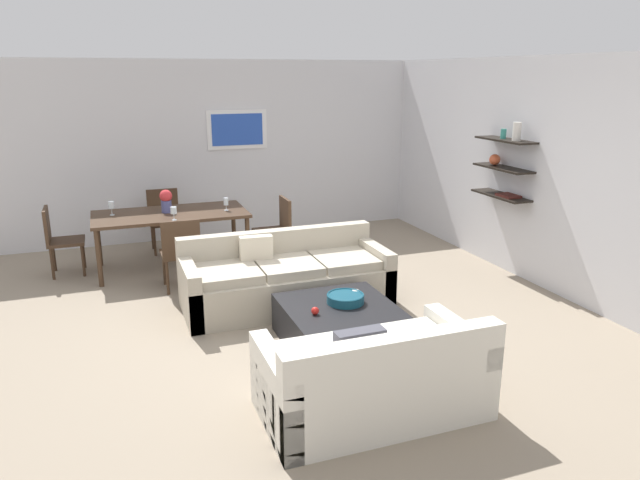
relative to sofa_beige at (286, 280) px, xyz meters
The scene contains 19 objects.
ground_plane 0.45m from the sofa_beige, 79.00° to the right, with size 18.00×18.00×0.00m, color gray.
back_wall_unit 3.39m from the sofa_beige, 83.51° to the left, with size 8.40×0.09×2.70m.
right_wall_shelf_unit 3.28m from the sofa_beige, ahead, with size 0.34×8.20×2.70m.
sofa_beige is the anchor object (origin of this frame).
loveseat_white 2.32m from the sofa_beige, 90.57° to the right, with size 1.66×0.90×0.78m.
coffee_table 1.14m from the sofa_beige, 80.31° to the right, with size 1.03×1.09×0.38m.
decorative_bowl 1.10m from the sofa_beige, 75.41° to the right, with size 0.36×0.36×0.09m.
candle_jar 1.07m from the sofa_beige, 66.87° to the right, with size 0.07×0.07×0.08m, color silver.
apple_on_coffee_table 1.24m from the sofa_beige, 94.36° to the right, with size 0.07×0.07×0.07m, color red.
dining_table 2.07m from the sofa_beige, 120.21° to the left, with size 1.95×0.98×0.75m.
dining_chair_head 2.85m from the sofa_beige, 111.07° to the left, with size 0.44×0.44×0.88m.
dining_chair_foot 1.35m from the sofa_beige, 139.99° to the left, with size 0.44×0.44×0.88m.
dining_chair_left_far 3.12m from the sofa_beige, 140.58° to the left, with size 0.44×0.44×0.88m.
dining_chair_right_near 1.59m from the sofa_beige, 76.82° to the left, with size 0.44×0.44×0.88m.
wine_glass_foot 1.77m from the sofa_beige, 127.64° to the left, with size 0.08×0.08×0.17m.
wine_glass_right_near 1.76m from the sofa_beige, 100.74° to the left, with size 0.06×0.06×0.17m.
wine_glass_left_far 2.62m from the sofa_beige, 132.74° to the left, with size 0.07×0.07×0.18m.
wine_glass_head 2.48m from the sofa_beige, 115.06° to the left, with size 0.08×0.08×0.16m.
centerpiece_vase 2.17m from the sofa_beige, 120.55° to the left, with size 0.16×0.16×0.30m.
Camera 1 is at (-1.83, -5.55, 2.50)m, focal length 32.96 mm.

